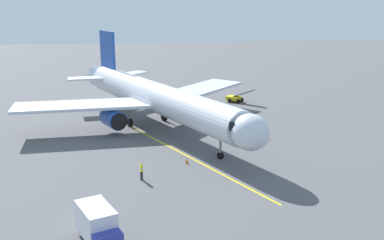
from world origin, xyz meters
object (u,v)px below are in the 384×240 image
Objects in this scene: belt_loader_portside at (235,98)px; safety_cone_nose_right at (268,137)px; safety_cone_nose_left at (187,161)px; baggage_cart_near_nose at (128,102)px; airplane at (157,98)px; box_truck_starboard_side at (98,225)px; ground_crew_marshaller at (142,171)px.

belt_loader_portside is 7.94× the size of safety_cone_nose_right.
belt_loader_portside is 7.94× the size of safety_cone_nose_left.
baggage_cart_near_nose is 25.54m from safety_cone_nose_right.
airplane reaches higher than safety_cone_nose_right.
airplane reaches higher than safety_cone_nose_left.
airplane is 13.63m from baggage_cart_near_nose.
box_truck_starboard_side is at bearing 77.91° from airplane.
belt_loader_portside is 20.22m from safety_cone_nose_right.
box_truck_starboard_side is 28.74m from safety_cone_nose_right.
belt_loader_portside reaches higher than safety_cone_nose_right.
box_truck_starboard_side is at bearing 86.68° from baggage_cart_near_nose.
airplane is 68.92× the size of safety_cone_nose_right.
baggage_cart_near_nose is (1.02, -29.89, -0.23)m from ground_crew_marshaller.
belt_loader_portside is 29.17m from safety_cone_nose_left.
ground_crew_marshaller is 18.72m from safety_cone_nose_right.
box_truck_starboard_side reaches higher than baggage_cart_near_nose.
baggage_cart_near_nose is at bearing 2.50° from belt_loader_portside.
safety_cone_nose_right is (-10.75, -6.62, 0.00)m from safety_cone_nose_left.
safety_cone_nose_right is (-12.86, 6.76, -3.73)m from airplane.
airplane is at bearing -102.09° from box_truck_starboard_side.
baggage_cart_near_nose is 0.57× the size of box_truck_starboard_side.
safety_cone_nose_left is (-4.78, -3.81, -0.61)m from ground_crew_marshaller.
baggage_cart_near_nose is at bearing -77.46° from safety_cone_nose_left.
airplane is 8.68× the size of belt_loader_portside.
airplane reaches higher than ground_crew_marshaller.
ground_crew_marshaller is 0.34× the size of box_truck_starboard_side.
ground_crew_marshaller is 3.11× the size of safety_cone_nose_left.
airplane is 14.05m from safety_cone_nose_left.
box_truck_starboard_side is (19.63, 41.81, 0.67)m from belt_loader_portside.
ground_crew_marshaller is 0.39× the size of belt_loader_portside.
safety_cone_nose_left is 12.62m from safety_cone_nose_right.
baggage_cart_near_nose is at bearing -93.32° from box_truck_starboard_side.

